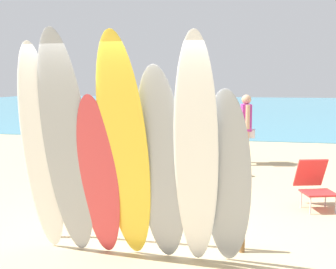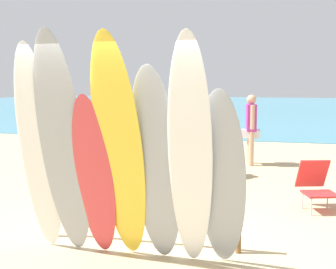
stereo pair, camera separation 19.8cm
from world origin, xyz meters
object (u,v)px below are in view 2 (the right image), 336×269
Objects in this scene: surfboard_rack at (140,203)px; surfboard_grey_1 at (63,147)px; surfboard_grey_4 at (156,167)px; beachgoer_by_water at (173,118)px; surfboard_yellow_3 at (119,151)px; beachgoer_near_rack at (203,136)px; surfboard_white_5 at (190,155)px; beachgoer_midbeach at (251,125)px; surfboard_white_0 at (39,151)px; beachgoer_photographing at (158,126)px; beachgoer_strolling at (162,137)px; surfboard_grey_6 at (222,180)px; beach_chair_red at (316,183)px; surfboard_red_2 at (94,177)px.

surfboard_grey_1 reaches higher than surfboard_rack.
beachgoer_by_water is at bearing 106.55° from surfboard_grey_4.
surfboard_yellow_3 is (0.70, -0.02, -0.02)m from surfboard_grey_1.
surfboard_yellow_3 reaches higher than beachgoer_near_rack.
beachgoer_midbeach is at bearing 84.72° from surfboard_white_5.
beachgoer_midbeach is at bearing 66.61° from surfboard_white_0.
beachgoer_by_water is at bearing 86.88° from surfboard_white_0.
beachgoer_photographing is (-2.16, 6.70, -0.39)m from surfboard_white_5.
beachgoer_near_rack is at bearing 97.81° from surfboard_grey_4.
surfboard_grey_1 is at bearing -138.92° from surfboard_rack.
beachgoer_strolling is at bearing -45.50° from beachgoer_midbeach.
surfboard_grey_6 is (2.18, 0.09, -0.26)m from surfboard_white_0.
surfboard_white_5 is (1.51, -0.02, -0.03)m from surfboard_grey_1.
surfboard_grey_1 is at bearing -171.54° from surfboard_grey_6.
surfboard_rack is at bearing 136.28° from surfboard_white_5.
beachgoer_photographing reaches higher than surfboard_rack.
surfboard_grey_1 reaches higher than surfboard_white_0.
beachgoer_midbeach is (2.42, -0.10, 0.09)m from beachgoer_photographing.
beachgoer_photographing is 1.81m from beachgoer_by_water.
surfboard_grey_1 is at bearing -178.54° from surfboard_yellow_3.
beach_chair_red is (1.55, 2.90, -0.88)m from surfboard_white_5.
beachgoer_photographing reaches higher than beachgoer_near_rack.
beach_chair_red is (2.22, -2.02, -0.48)m from beachgoer_near_rack.
beachgoer_by_water is (-0.67, 8.48, -0.37)m from surfboard_grey_1.
beachgoer_near_rack is at bearing 82.53° from surfboard_grey_1.
beachgoer_photographing is (-1.38, 6.03, 0.37)m from surfboard_rack.
surfboard_grey_4 is (0.75, -0.00, 0.16)m from surfboard_red_2.
beachgoer_by_water is 4.35m from beachgoer_strolling.
surfboard_grey_6 is (1.10, -0.50, 0.48)m from surfboard_rack.
beachgoer_photographing is at bearing 87.25° from surfboard_white_0.
surfboard_white_5 is 1.30× the size of surfboard_grey_6.
beachgoer_midbeach reaches higher than beach_chair_red.
beachgoer_strolling is at bearing 90.97° from surfboard_grey_1.
surfboard_rack is 1.30m from surfboard_grey_6.
surfboard_rack is 1.26m from surfboard_grey_1.
surfboard_yellow_3 reaches higher than surfboard_grey_4.
surfboard_white_5 is at bearing 32.18° from beachgoer_photographing.
surfboard_red_2 is at bearing -22.43° from beachgoer_midbeach.
surfboard_white_5 is (1.15, -0.09, 0.32)m from surfboard_red_2.
beachgoer_strolling is at bearing 108.38° from surfboard_grey_4.
surfboard_rack is at bearing 23.23° from surfboard_white_0.
beachgoer_photographing is at bearing -102.50° from beachgoer_midbeach.
beach_chair_red is (2.97, -1.33, -0.51)m from beachgoer_strolling.
surfboard_white_5 is at bearing -148.33° from surfboard_grey_6.
surfboard_white_0 is 1.86m from surfboard_white_5.
beachgoer_strolling is (-1.42, 4.22, -0.38)m from surfboard_white_5.
surfboard_grey_1 is 6.82m from beachgoer_midbeach.
beachgoer_midbeach is at bearing -25.66° from beachgoer_near_rack.
surfboard_grey_6 is 6.98m from beachgoer_photographing.
beachgoer_near_rack is (0.48, 4.83, -0.09)m from surfboard_red_2.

